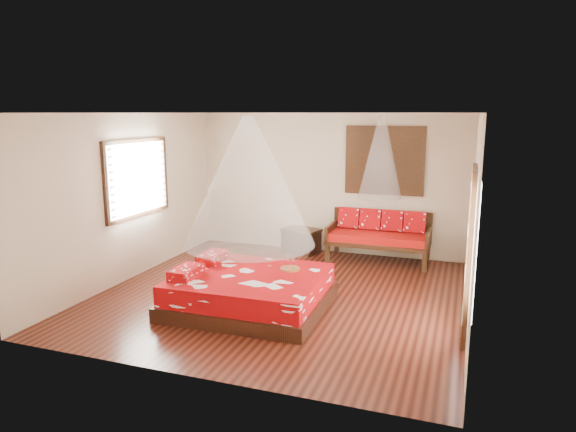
% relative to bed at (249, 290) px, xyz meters
% --- Properties ---
extents(room, '(5.54, 5.54, 2.84)m').
position_rel_bed_xyz_m(room, '(0.27, 0.67, 1.15)').
color(room, black).
rests_on(room, ground).
extents(bed, '(2.20, 2.00, 0.64)m').
position_rel_bed_xyz_m(bed, '(0.00, 0.00, 0.00)').
color(bed, black).
rests_on(bed, floor).
extents(daybed, '(1.91, 0.85, 0.97)m').
position_rel_bed_xyz_m(daybed, '(1.38, 3.05, 0.27)').
color(daybed, black).
rests_on(daybed, floor).
extents(storage_chest, '(0.82, 0.69, 0.49)m').
position_rel_bed_xyz_m(storage_chest, '(-0.21, 3.12, -0.00)').
color(storage_chest, black).
rests_on(storage_chest, floor).
extents(shutter_panel, '(1.52, 0.06, 1.32)m').
position_rel_bed_xyz_m(shutter_panel, '(1.38, 3.38, 1.65)').
color(shutter_panel, black).
rests_on(shutter_panel, wall_back).
extents(window_left, '(0.10, 1.74, 1.34)m').
position_rel_bed_xyz_m(window_left, '(-2.44, 0.87, 1.45)').
color(window_left, black).
rests_on(window_left, wall_left).
extents(glazed_door, '(0.08, 1.02, 2.16)m').
position_rel_bed_xyz_m(glazed_door, '(2.98, 0.07, 0.82)').
color(glazed_door, black).
rests_on(glazed_door, floor).
extents(wine_tray, '(0.29, 0.29, 0.23)m').
position_rel_bed_xyz_m(wine_tray, '(0.49, 0.41, 0.31)').
color(wine_tray, brown).
rests_on(wine_tray, bed).
extents(mosquito_net_main, '(1.88, 1.88, 1.80)m').
position_rel_bed_xyz_m(mosquito_net_main, '(0.02, 0.00, 1.60)').
color(mosquito_net_main, white).
rests_on(mosquito_net_main, ceiling).
extents(mosquito_net_daybed, '(0.80, 0.80, 1.50)m').
position_rel_bed_xyz_m(mosquito_net_daybed, '(1.38, 2.92, 1.75)').
color(mosquito_net_daybed, white).
rests_on(mosquito_net_daybed, ceiling).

